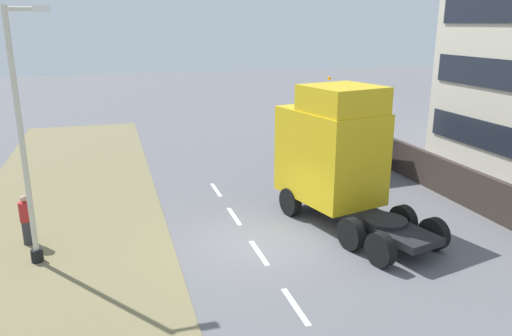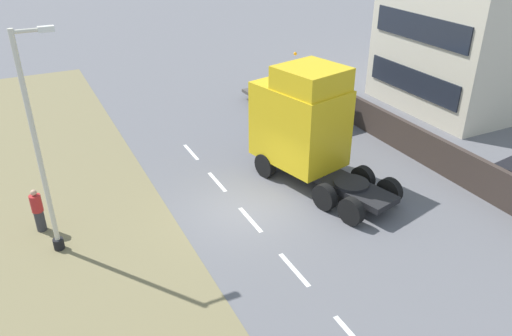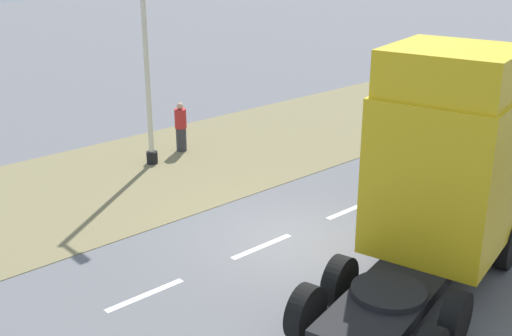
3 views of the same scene
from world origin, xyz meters
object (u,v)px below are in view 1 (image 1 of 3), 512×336
at_px(pedestrian, 27,221).
at_px(flatbed_truck, 347,141).
at_px(lamp_post, 26,153).
at_px(lorry_cab, 335,154).

bearing_deg(pedestrian, flatbed_truck, 19.96).
height_order(flatbed_truck, pedestrian, flatbed_truck).
bearing_deg(lamp_post, flatbed_truck, 25.84).
bearing_deg(lorry_cab, flatbed_truck, 45.76).
bearing_deg(lamp_post, lorry_cab, 3.96).
distance_m(lamp_post, pedestrian, 2.97).
xyz_separation_m(lorry_cab, pedestrian, (-10.37, 0.75, -1.63)).
relative_size(flatbed_truck, lamp_post, 0.84).
xyz_separation_m(flatbed_truck, pedestrian, (-13.77, -5.00, -0.58)).
xyz_separation_m(flatbed_truck, lamp_post, (-13.30, -6.44, 1.98)).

